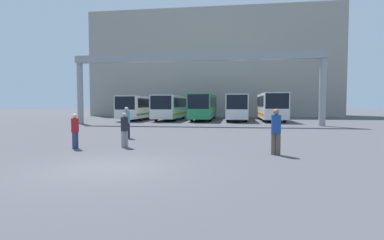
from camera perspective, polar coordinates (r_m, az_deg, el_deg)
name	(u,v)px	position (r m, az deg, el deg)	size (l,w,h in m)	color
ground_plane	(111,168)	(9.97, -15.24, -8.80)	(200.00, 200.00, 0.00)	#47474C
building_backdrop	(213,66)	(54.97, 4.07, 10.14)	(41.47, 12.00, 17.61)	gray
overhead_gantry	(194,66)	(29.41, 0.46, 10.23)	(24.34, 0.80, 6.90)	gray
bus_slot_0	(139,106)	(39.00, -10.03, 2.57)	(2.58, 10.22, 2.98)	silver
bus_slot_1	(171,106)	(37.84, -4.12, 2.65)	(2.63, 10.04, 3.05)	silver
bus_slot_2	(204,106)	(38.11, 2.27, 2.77)	(2.55, 11.91, 3.18)	#268C4C
bus_slot_3	(237,106)	(37.47, 8.50, 2.68)	(2.45, 11.04, 3.12)	silver
bus_slot_4	(271,105)	(37.57, 14.81, 2.73)	(2.63, 10.73, 3.26)	silver
pedestrian_near_center	(127,122)	(18.18, -12.34, -0.31)	(0.38, 0.38, 1.85)	black
pedestrian_near_right	(125,129)	(14.34, -12.73, -1.68)	(0.34, 0.34, 1.63)	gray
pedestrian_near_left	(75,130)	(14.59, -21.38, -1.81)	(0.33, 0.33, 1.59)	navy
pedestrian_far_center	(276,130)	(12.37, 15.70, -1.94)	(0.38, 0.38, 1.84)	brown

